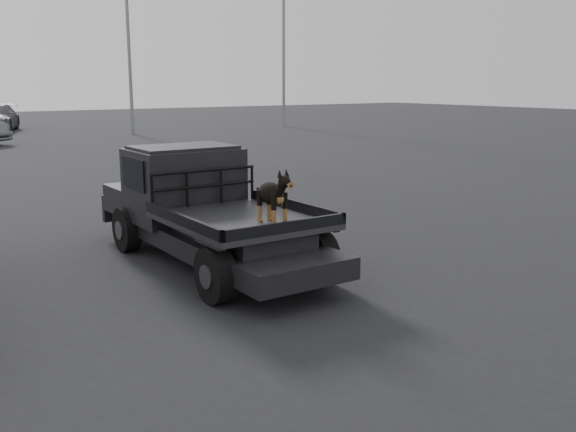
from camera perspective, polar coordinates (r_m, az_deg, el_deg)
ground at (r=8.36m, az=-4.89°, el=-8.05°), size 120.00×120.00×0.00m
flatbed_ute at (r=10.20m, az=-6.83°, el=-1.72°), size 2.00×5.40×0.92m
ute_cab at (r=10.88m, az=-9.26°, el=3.88°), size 1.72×1.30×0.88m
headache_rack at (r=10.23m, az=-7.45°, el=2.50°), size 1.80×0.08×0.55m
dog at (r=8.79m, az=-1.42°, el=1.70°), size 0.32×0.60×0.74m
floodlight_far at (r=42.09m, az=-0.39°, el=17.85°), size 1.08×0.28×13.30m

